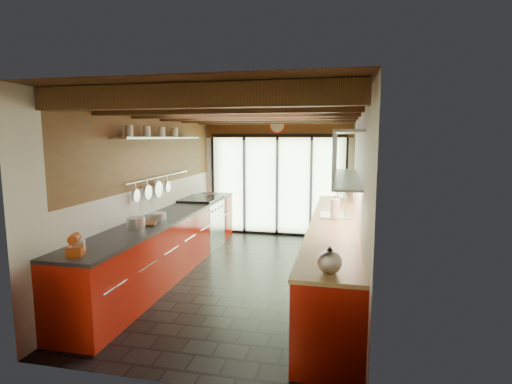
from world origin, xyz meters
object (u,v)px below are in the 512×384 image
bowl (336,203)px  stand_mixer (76,246)px  kettle (330,261)px  soap_bottle (335,212)px  paper_towel (335,209)px

bowl → stand_mixer: bearing=-124.3°
kettle → bowl: size_ratio=1.37×
soap_bottle → bowl: bearing=90.0°
stand_mixer → soap_bottle: size_ratio=1.64×
paper_towel → soap_bottle: (0.00, 0.07, -0.06)m
paper_towel → bowl: paper_towel is taller
kettle → paper_towel: bearing=90.0°
stand_mixer → paper_towel: paper_towel is taller
paper_towel → soap_bottle: paper_towel is taller
soap_bottle → bowl: 1.24m
stand_mixer → soap_bottle: bearing=44.3°
stand_mixer → bowl: size_ratio=1.41×
soap_bottle → bowl: soap_bottle is taller
stand_mixer → soap_bottle: 3.55m
bowl → soap_bottle: bearing=-90.0°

